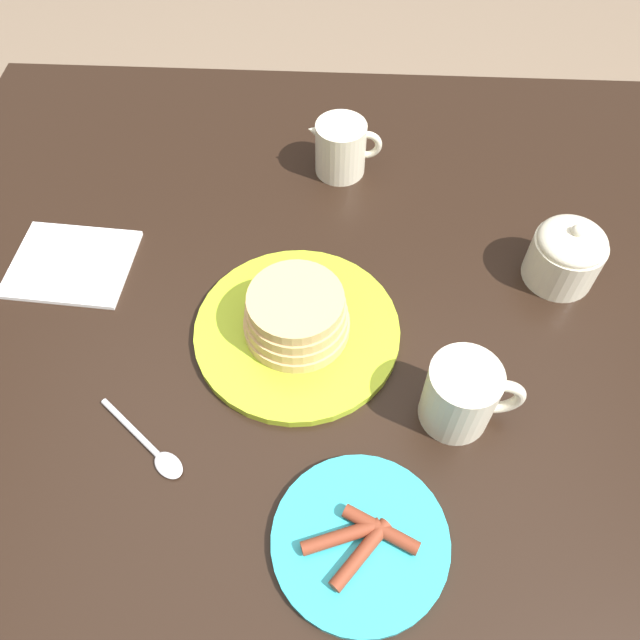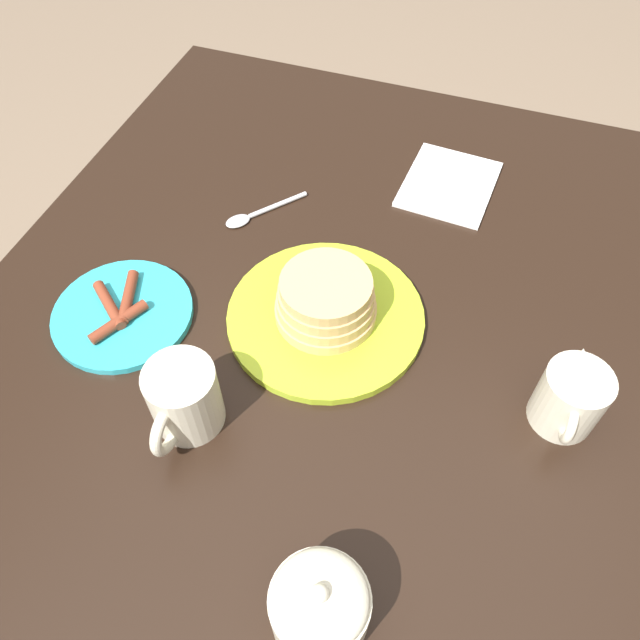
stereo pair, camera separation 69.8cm
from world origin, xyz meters
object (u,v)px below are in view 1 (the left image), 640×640
at_px(side_plate_bacon, 364,541).
at_px(creamer_pitcher, 343,147).
at_px(pancake_plate, 300,322).
at_px(coffee_mug, 466,395).
at_px(sugar_bowl, 569,254).
at_px(napkin, 74,264).
at_px(spoon, 157,450).

distance_m(side_plate_bacon, creamer_pitcher, 0.54).
height_order(pancake_plate, coffee_mug, coffee_mug).
height_order(side_plate_bacon, sugar_bowl, sugar_bowl).
xyz_separation_m(pancake_plate, napkin, (-0.30, 0.09, -0.02)).
bearing_deg(creamer_pitcher, side_plate_bacon, -86.07).
bearing_deg(spoon, coffee_mug, 10.51).
height_order(creamer_pitcher, sugar_bowl, sugar_bowl).
bearing_deg(sugar_bowl, creamer_pitcher, 146.96).
height_order(napkin, spoon, spoon).
bearing_deg(side_plate_bacon, creamer_pitcher, 93.93).
xyz_separation_m(coffee_mug, creamer_pitcher, (-0.14, 0.39, -0.00)).
relative_size(pancake_plate, coffee_mug, 2.29).
height_order(coffee_mug, napkin, coffee_mug).
relative_size(pancake_plate, spoon, 2.23).
bearing_deg(creamer_pitcher, sugar_bowl, -33.04).
distance_m(side_plate_bacon, coffee_mug, 0.18).
bearing_deg(coffee_mug, sugar_bowl, 54.71).
height_order(sugar_bowl, spoon, sugar_bowl).
height_order(coffee_mug, sugar_bowl, sugar_bowl).
bearing_deg(coffee_mug, spoon, -169.49).
bearing_deg(side_plate_bacon, coffee_mug, 54.37).
relative_size(side_plate_bacon, coffee_mug, 1.63).
xyz_separation_m(sugar_bowl, napkin, (-0.63, -0.01, -0.04)).
relative_size(side_plate_bacon, spoon, 1.59).
distance_m(pancake_plate, napkin, 0.32).
bearing_deg(napkin, coffee_mug, -21.50).
distance_m(creamer_pitcher, sugar_bowl, 0.34).
bearing_deg(creamer_pitcher, pancake_plate, -98.19).
xyz_separation_m(coffee_mug, spoon, (-0.33, -0.06, -0.04)).
height_order(pancake_plate, creamer_pitcher, creamer_pitcher).
height_order(creamer_pitcher, spoon, creamer_pitcher).
xyz_separation_m(side_plate_bacon, sugar_bowl, (0.25, 0.35, 0.04)).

